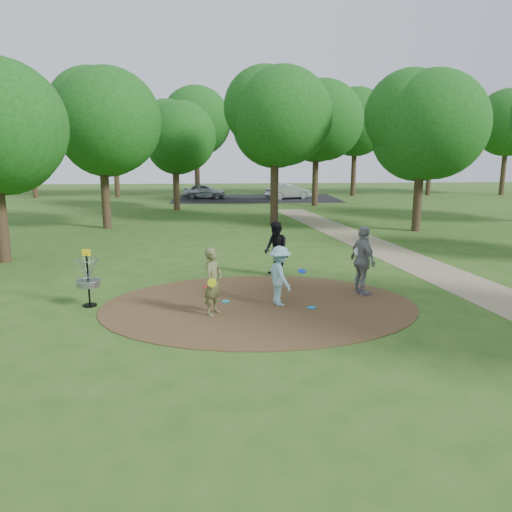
{
  "coord_description": "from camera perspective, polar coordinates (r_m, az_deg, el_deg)",
  "views": [
    {
      "loc": [
        -0.99,
        -12.69,
        4.06
      ],
      "look_at": [
        0.0,
        1.2,
        1.1
      ],
      "focal_mm": 35.0,
      "sensor_mm": 36.0,
      "label": 1
    }
  ],
  "objects": [
    {
      "name": "disc_ground_cyan",
      "position": [
        13.65,
        -3.5,
        -5.2
      ],
      "size": [
        0.22,
        0.22,
        0.02
      ],
      "primitive_type": "cylinder",
      "color": "#169EB4",
      "rests_on": "dirt_clearing"
    },
    {
      "name": "player_throwing_with_disc",
      "position": [
        13.22,
        2.76,
        -2.28
      ],
      "size": [
        1.14,
        1.17,
        1.6
      ],
      "color": "#8EC8D3",
      "rests_on": "ground"
    },
    {
      "name": "car_left",
      "position": [
        43.17,
        -5.94,
        7.38
      ],
      "size": [
        3.77,
        1.83,
        1.24
      ],
      "primitive_type": "imported",
      "rotation": [
        0.0,
        0.0,
        1.47
      ],
      "color": "#AEAFB6",
      "rests_on": "ground"
    },
    {
      "name": "tree_ring",
      "position": [
        21.43,
        5.37,
        14.92
      ],
      "size": [
        37.31,
        45.44,
        8.84
      ],
      "color": "#332316",
      "rests_on": "ground"
    },
    {
      "name": "parking_lot",
      "position": [
        42.98,
        -0.07,
        6.6
      ],
      "size": [
        14.0,
        8.0,
        0.01
      ],
      "primitive_type": "cube",
      "color": "black",
      "rests_on": "ground"
    },
    {
      "name": "disc_golf_basket",
      "position": [
        13.83,
        -18.67,
        -1.96
      ],
      "size": [
        0.63,
        0.63,
        1.54
      ],
      "color": "black",
      "rests_on": "ground"
    },
    {
      "name": "disc_ground_blue",
      "position": [
        13.19,
        6.36,
        -5.88
      ],
      "size": [
        0.22,
        0.22,
        0.02
      ],
      "primitive_type": "cylinder",
      "color": "#0E82F1",
      "rests_on": "dirt_clearing"
    },
    {
      "name": "ground",
      "position": [
        13.36,
        0.37,
        -5.69
      ],
      "size": [
        100.0,
        100.0,
        0.0
      ],
      "primitive_type": "plane",
      "color": "#2D5119",
      "rests_on": "ground"
    },
    {
      "name": "footpath",
      "position": [
        16.98,
        22.27,
        -2.73
      ],
      "size": [
        7.55,
        39.89,
        0.01
      ],
      "primitive_type": "cube",
      "rotation": [
        0.0,
        0.0,
        0.14
      ],
      "color": "#8C7A5B",
      "rests_on": "ground"
    },
    {
      "name": "player_waiting_with_disc",
      "position": [
        14.41,
        12.11,
        -0.53
      ],
      "size": [
        0.77,
        1.26,
        2.0
      ],
      "color": "gray",
      "rests_on": "ground"
    },
    {
      "name": "car_right",
      "position": [
        42.67,
        3.73,
        7.38
      ],
      "size": [
        4.06,
        2.65,
        1.26
      ],
      "primitive_type": "imported",
      "rotation": [
        0.0,
        0.0,
        1.95
      ],
      "color": "#B4B6BC",
      "rests_on": "ground"
    },
    {
      "name": "disc_ground_red",
      "position": [
        15.11,
        -5.64,
        -3.53
      ],
      "size": [
        0.22,
        0.22,
        0.02
      ],
      "primitive_type": "cylinder",
      "color": "red",
      "rests_on": "dirt_clearing"
    },
    {
      "name": "player_observer_with_disc",
      "position": [
        12.46,
        -4.92,
        -2.93
      ],
      "size": [
        0.65,
        0.75,
        1.72
      ],
      "color": "#61653A",
      "rests_on": "ground"
    },
    {
      "name": "dirt_clearing",
      "position": [
        13.36,
        0.37,
        -5.65
      ],
      "size": [
        8.4,
        8.4,
        0.02
      ],
      "primitive_type": "cylinder",
      "color": "#47301C",
      "rests_on": "ground"
    },
    {
      "name": "player_walking_with_disc",
      "position": [
        16.2,
        2.29,
        0.76
      ],
      "size": [
        0.95,
        1.06,
        1.81
      ],
      "color": "black",
      "rests_on": "ground"
    }
  ]
}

